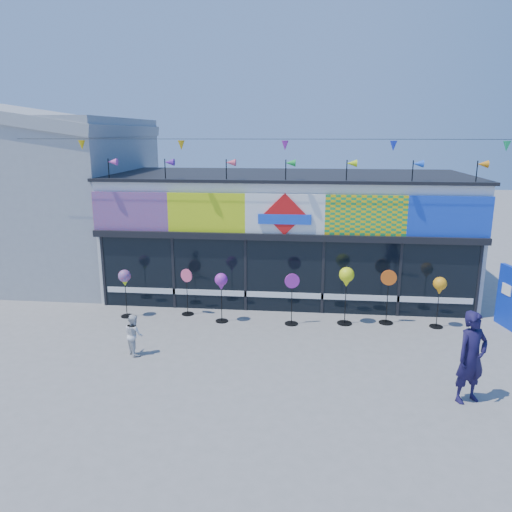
# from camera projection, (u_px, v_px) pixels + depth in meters

# --- Properties ---
(ground) EXTENTS (80.00, 80.00, 0.00)m
(ground) POSITION_uv_depth(u_px,v_px,m) (276.00, 359.00, 12.43)
(ground) COLOR slate
(ground) RESTS_ON ground
(kite_shop) EXTENTS (16.00, 5.70, 5.31)m
(kite_shop) POSITION_uv_depth(u_px,v_px,m) (288.00, 232.00, 17.68)
(kite_shop) COLOR white
(kite_shop) RESTS_ON ground
(neighbour_building) EXTENTS (8.18, 7.20, 6.87)m
(neighbour_building) POSITION_uv_depth(u_px,v_px,m) (33.00, 193.00, 19.44)
(neighbour_building) COLOR #9B9EA0
(neighbour_building) RESTS_ON ground
(blue_sign) EXTENTS (0.34, 0.90, 1.79)m
(blue_sign) POSITION_uv_depth(u_px,v_px,m) (508.00, 297.00, 14.28)
(blue_sign) COLOR #0B2CB3
(blue_sign) RESTS_ON ground
(spinner_0) EXTENTS (0.38, 0.38, 1.48)m
(spinner_0) POSITION_uv_depth(u_px,v_px,m) (125.00, 279.00, 15.00)
(spinner_0) COLOR black
(spinner_0) RESTS_ON ground
(spinner_1) EXTENTS (0.39, 0.37, 1.46)m
(spinner_1) POSITION_uv_depth(u_px,v_px,m) (187.00, 291.00, 15.28)
(spinner_1) COLOR black
(spinner_1) RESTS_ON ground
(spinner_2) EXTENTS (0.38, 0.38, 1.49)m
(spinner_2) POSITION_uv_depth(u_px,v_px,m) (221.00, 283.00, 14.60)
(spinner_2) COLOR black
(spinner_2) RESTS_ON ground
(spinner_3) EXTENTS (0.43, 0.39, 1.54)m
(spinner_3) POSITION_uv_depth(u_px,v_px,m) (292.00, 298.00, 14.48)
(spinner_3) COLOR black
(spinner_3) RESTS_ON ground
(spinner_4) EXTENTS (0.44, 0.44, 1.72)m
(spinner_4) POSITION_uv_depth(u_px,v_px,m) (346.00, 279.00, 14.37)
(spinner_4) COLOR black
(spinner_4) RESTS_ON ground
(spinner_5) EXTENTS (0.46, 0.41, 1.63)m
(spinner_5) POSITION_uv_depth(u_px,v_px,m) (388.00, 295.00, 14.54)
(spinner_5) COLOR black
(spinner_5) RESTS_ON ground
(spinner_6) EXTENTS (0.38, 0.38, 1.51)m
(spinner_6) POSITION_uv_depth(u_px,v_px,m) (440.00, 287.00, 14.16)
(spinner_6) COLOR black
(spinner_6) RESTS_ON ground
(adult_man) EXTENTS (0.85, 0.74, 1.97)m
(adult_man) POSITION_uv_depth(u_px,v_px,m) (471.00, 357.00, 10.25)
(adult_man) COLOR #171238
(adult_man) RESTS_ON ground
(child) EXTENTS (0.56, 0.58, 1.06)m
(child) POSITION_uv_depth(u_px,v_px,m) (134.00, 334.00, 12.57)
(child) COLOR silver
(child) RESTS_ON ground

